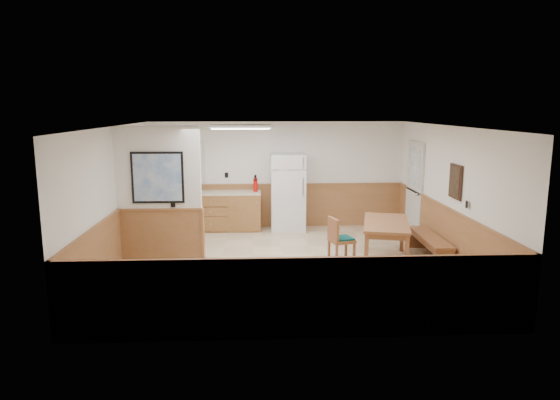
{
  "coord_description": "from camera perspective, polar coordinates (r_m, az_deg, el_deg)",
  "views": [
    {
      "loc": [
        -0.52,
        -8.74,
        2.82
      ],
      "look_at": [
        -0.06,
        0.4,
        1.12
      ],
      "focal_mm": 32.0,
      "sensor_mm": 36.0,
      "label": 1
    }
  ],
  "objects": [
    {
      "name": "kitchen_counter",
      "position": [
        11.68,
        -6.18,
        -1.19
      ],
      "size": [
        2.2,
        0.61,
        1.0
      ],
      "color": "olive",
      "rests_on": "ground"
    },
    {
      "name": "back_wall",
      "position": [
        11.86,
        -0.32,
        2.91
      ],
      "size": [
        6.0,
        0.02,
        2.5
      ],
      "primitive_type": "cube",
      "color": "white",
      "rests_on": "ground"
    },
    {
      "name": "ceiling",
      "position": [
        8.76,
        0.55,
        8.43
      ],
      "size": [
        6.0,
        6.0,
        0.02
      ],
      "primitive_type": "cube",
      "color": "white",
      "rests_on": "back_wall"
    },
    {
      "name": "wainscot_back",
      "position": [
        11.96,
        -0.32,
        -0.67
      ],
      "size": [
        6.0,
        0.04,
        1.0
      ],
      "primitive_type": "cube",
      "color": "#A66842",
      "rests_on": "ground"
    },
    {
      "name": "fire_extinguisher",
      "position": [
        11.55,
        -2.83,
        1.8
      ],
      "size": [
        0.11,
        0.11,
        0.39
      ],
      "rotation": [
        0.0,
        0.0,
        -0.08
      ],
      "color": "red",
      "rests_on": "kitchen_counter"
    },
    {
      "name": "right_wall",
      "position": [
        9.55,
        18.8,
        0.49
      ],
      "size": [
        0.02,
        6.0,
        2.5
      ],
      "primitive_type": "cube",
      "color": "white",
      "rests_on": "ground"
    },
    {
      "name": "left_wall",
      "position": [
        9.22,
        -18.42,
        0.17
      ],
      "size": [
        0.02,
        6.0,
        2.5
      ],
      "primitive_type": "cube",
      "color": "white",
      "rests_on": "ground"
    },
    {
      "name": "exterior_door",
      "position": [
        11.33,
        15.08,
        1.18
      ],
      "size": [
        0.07,
        1.02,
        2.15
      ],
      "color": "silver",
      "rests_on": "ground"
    },
    {
      "name": "partition_wall",
      "position": [
        9.24,
        -13.61,
        0.33
      ],
      "size": [
        1.5,
        0.2,
        2.5
      ],
      "color": "white",
      "rests_on": "ground"
    },
    {
      "name": "wainscot_left",
      "position": [
        9.37,
        -18.04,
        -4.34
      ],
      "size": [
        0.04,
        6.0,
        1.0
      ],
      "primitive_type": "cube",
      "color": "#A66842",
      "rests_on": "ground"
    },
    {
      "name": "refrigerator",
      "position": [
        11.56,
        0.92,
        0.89
      ],
      "size": [
        0.79,
        0.72,
        1.78
      ],
      "rotation": [
        0.0,
        0.0,
        -0.01
      ],
      "color": "white",
      "rests_on": "ground"
    },
    {
      "name": "soap_bottle",
      "position": [
        11.63,
        -11.08,
        1.42
      ],
      "size": [
        0.08,
        0.08,
        0.24
      ],
      "primitive_type": "cylinder",
      "rotation": [
        0.0,
        0.0,
        -0.02
      ],
      "color": "#17822B",
      "rests_on": "kitchen_counter"
    },
    {
      "name": "ground",
      "position": [
        9.2,
        0.52,
        -7.33
      ],
      "size": [
        6.0,
        6.0,
        0.0
      ],
      "primitive_type": "plane",
      "color": "beige",
      "rests_on": "ground"
    },
    {
      "name": "dining_bench",
      "position": [
        9.81,
        16.76,
        -4.54
      ],
      "size": [
        0.41,
        1.68,
        0.45
      ],
      "rotation": [
        0.0,
        0.0,
        -0.03
      ],
      "color": "#AD703F",
      "rests_on": "ground"
    },
    {
      "name": "fluorescent_fixture",
      "position": [
        10.05,
        -4.51,
        8.35
      ],
      "size": [
        1.2,
        0.3,
        0.09
      ],
      "color": "silver",
      "rests_on": "ceiling"
    },
    {
      "name": "dining_chair",
      "position": [
        9.2,
        6.6,
        -4.19
      ],
      "size": [
        0.64,
        0.51,
        0.85
      ],
      "rotation": [
        0.0,
        0.0,
        0.27
      ],
      "color": "#AD703F",
      "rests_on": "ground"
    },
    {
      "name": "kitchen_window",
      "position": [
        11.89,
        -10.51,
        4.21
      ],
      "size": [
        0.8,
        0.04,
        1.0
      ],
      "color": "silver",
      "rests_on": "back_wall"
    },
    {
      "name": "dining_table",
      "position": [
        9.4,
        12.03,
        -3.03
      ],
      "size": [
        1.14,
        1.73,
        0.75
      ],
      "rotation": [
        0.0,
        0.0,
        -0.23
      ],
      "color": "#AD703F",
      "rests_on": "ground"
    },
    {
      "name": "wall_painting",
      "position": [
        9.22,
        19.4,
        2.0
      ],
      "size": [
        0.04,
        0.5,
        0.6
      ],
      "color": "#331E14",
      "rests_on": "right_wall"
    },
    {
      "name": "wainscot_right",
      "position": [
        9.7,
        18.43,
        -3.87
      ],
      "size": [
        0.04,
        6.0,
        1.0
      ],
      "primitive_type": "cube",
      "color": "#A66842",
      "rests_on": "ground"
    }
  ]
}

